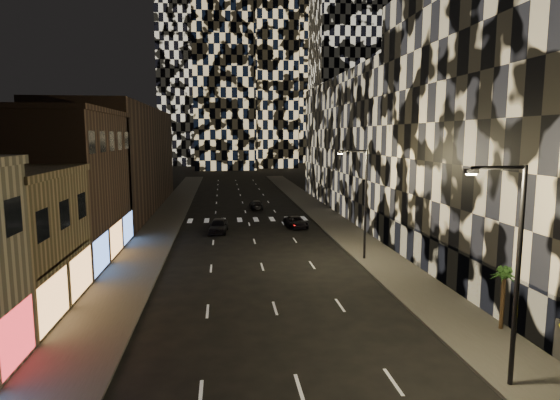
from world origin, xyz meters
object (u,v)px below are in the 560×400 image
object	(u,v)px
car_dark_rightlane	(296,222)
palm_tree	(504,278)
car_dark_oncoming	(256,205)
car_dark_midlane	(219,226)
streetlight_near	(513,261)
streetlight_far	(363,196)

from	to	relation	value
car_dark_rightlane	palm_tree	xyz separation A→B (m)	(6.36, -29.14, 2.30)
car_dark_oncoming	palm_tree	xyz separation A→B (m)	(9.84, -43.18, 2.32)
palm_tree	car_dark_midlane	bearing A→B (deg)	118.75
car_dark_rightlane	palm_tree	bearing A→B (deg)	-84.22
car_dark_rightlane	palm_tree	distance (m)	29.91
streetlight_near	car_dark_oncoming	bearing A→B (deg)	97.87
car_dark_midlane	car_dark_rightlane	bearing A→B (deg)	17.85
streetlight_near	streetlight_far	world-z (taller)	same
car_dark_midlane	car_dark_oncoming	xyz separation A→B (m)	(5.16, 15.84, -0.16)
car_dark_midlane	car_dark_rightlane	world-z (taller)	car_dark_midlane
car_dark_oncoming	palm_tree	bearing A→B (deg)	100.90
car_dark_midlane	car_dark_oncoming	world-z (taller)	car_dark_midlane
streetlight_near	car_dark_midlane	distance (m)	34.99
car_dark_oncoming	car_dark_rightlane	xyz separation A→B (m)	(3.48, -14.04, 0.01)
car_dark_rightlane	car_dark_oncoming	bearing A→B (deg)	97.36
car_dark_oncoming	car_dark_rightlane	world-z (taller)	car_dark_rightlane
streetlight_far	car_dark_midlane	distance (m)	17.90
streetlight_far	car_dark_rightlane	bearing A→B (deg)	102.60
car_dark_midlane	car_dark_oncoming	size ratio (longest dim) A/B	1.09
car_dark_midlane	palm_tree	world-z (taller)	palm_tree
car_dark_midlane	car_dark_rightlane	size ratio (longest dim) A/B	1.02
palm_tree	car_dark_oncoming	bearing A→B (deg)	102.84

